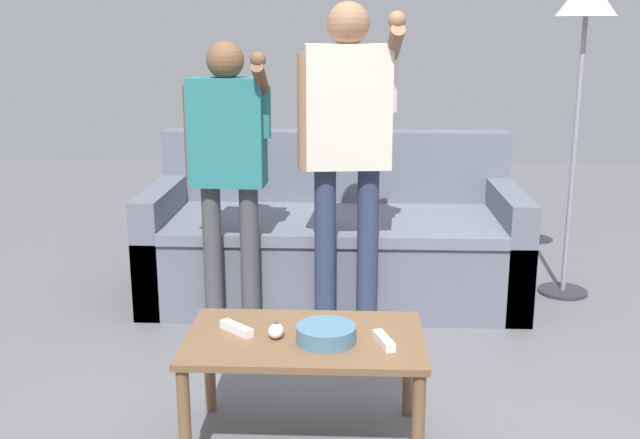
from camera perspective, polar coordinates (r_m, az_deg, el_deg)
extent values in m
plane|color=slate|center=(3.08, 3.91, -14.81)|extent=(12.00, 12.00, 0.00)
cube|color=slate|center=(4.29, 1.04, -3.12)|extent=(2.08, 0.94, 0.42)
cube|color=slate|center=(4.15, 1.02, -0.25)|extent=(1.80, 0.82, 0.06)
cube|color=slate|center=(4.55, 1.19, 3.76)|extent=(2.08, 0.18, 0.48)
cube|color=slate|center=(4.39, -11.70, -1.53)|extent=(0.14, 0.94, 0.64)
cube|color=slate|center=(4.35, 13.92, -1.82)|extent=(0.14, 0.94, 0.64)
cube|color=brown|center=(2.72, -1.19, -9.13)|extent=(0.86, 0.52, 0.03)
cylinder|color=brown|center=(2.67, -10.30, -14.96)|extent=(0.04, 0.04, 0.40)
cylinder|color=brown|center=(2.62, 7.50, -15.44)|extent=(0.04, 0.04, 0.40)
cylinder|color=brown|center=(3.07, -8.43, -10.86)|extent=(0.04, 0.04, 0.40)
cylinder|color=brown|center=(3.02, 6.77, -11.18)|extent=(0.04, 0.04, 0.40)
cylinder|color=teal|center=(2.66, 0.47, -8.72)|extent=(0.21, 0.21, 0.06)
ellipsoid|color=white|center=(2.71, -3.37, -8.47)|extent=(0.06, 0.09, 0.05)
cylinder|color=#4C4C51|center=(2.71, -3.35, -7.85)|extent=(0.02, 0.02, 0.01)
cylinder|color=#2D2D33|center=(4.61, 18.01, -5.23)|extent=(0.28, 0.28, 0.02)
cylinder|color=gray|center=(4.43, 18.78, 4.38)|extent=(0.03, 0.03, 1.54)
cylinder|color=#47474C|center=(3.80, -8.17, -2.95)|extent=(0.09, 0.09, 0.76)
cylinder|color=#47474C|center=(3.77, -5.37, -3.04)|extent=(0.09, 0.09, 0.76)
cube|color=#28757A|center=(3.65, -7.07, 6.62)|extent=(0.37, 0.20, 0.52)
sphere|color=brown|center=(3.62, -7.24, 11.97)|extent=(0.18, 0.18, 0.18)
cylinder|color=brown|center=(3.69, -9.80, 6.24)|extent=(0.07, 0.07, 0.49)
cylinder|color=#28757A|center=(3.60, -4.30, 8.18)|extent=(0.07, 0.07, 0.25)
cylinder|color=brown|center=(3.52, -4.52, 10.48)|extent=(0.07, 0.24, 0.19)
sphere|color=brown|center=(3.45, -4.75, 12.07)|extent=(0.07, 0.07, 0.07)
cylinder|color=#2D3856|center=(3.71, 0.39, -2.47)|extent=(0.11, 0.11, 0.85)
cylinder|color=#2D3856|center=(3.74, 3.64, -2.40)|extent=(0.11, 0.11, 0.85)
cube|color=beige|center=(3.58, 2.12, 8.59)|extent=(0.42, 0.25, 0.58)
sphere|color=#936B4C|center=(3.57, 2.17, 14.71)|extent=(0.20, 0.20, 0.20)
cylinder|color=#936B4C|center=(3.57, -1.14, 8.15)|extent=(0.07, 0.07, 0.55)
cylinder|color=beige|center=(3.60, 5.37, 10.34)|extent=(0.07, 0.07, 0.28)
cylinder|color=#936B4C|center=(3.52, 5.64, 13.02)|extent=(0.10, 0.27, 0.21)
sphere|color=#936B4C|center=(3.44, 5.90, 14.90)|extent=(0.08, 0.08, 0.08)
cube|color=white|center=(2.65, 4.89, -9.19)|extent=(0.08, 0.15, 0.03)
cylinder|color=silver|center=(2.67, 4.70, -8.64)|extent=(0.01, 0.01, 0.00)
cube|color=silver|center=(2.61, 5.23, -9.21)|extent=(0.02, 0.02, 0.00)
cube|color=white|center=(2.76, -6.39, -8.26)|extent=(0.14, 0.13, 0.03)
cylinder|color=silver|center=(2.78, -6.75, -7.77)|extent=(0.01, 0.01, 0.00)
cube|color=silver|center=(2.72, -5.79, -8.20)|extent=(0.02, 0.02, 0.00)
cube|color=white|center=(2.73, 1.56, -8.43)|extent=(0.05, 0.15, 0.03)
cylinder|color=silver|center=(2.75, 1.62, -7.89)|extent=(0.01, 0.01, 0.00)
cube|color=silver|center=(2.68, 1.46, -8.47)|extent=(0.02, 0.02, 0.00)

